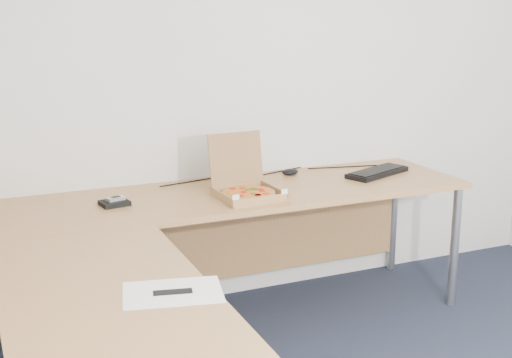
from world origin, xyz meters
name	(u,v)px	position (x,y,z in m)	size (l,w,h in m)	color
desk	(207,228)	(-0.82, 0.97, 0.70)	(2.50, 2.20, 0.73)	#B8814A
pizza_box	(247,190)	(-0.50, 1.28, 0.77)	(0.30, 0.35, 0.31)	#AA7A4B
drinking_glass	(256,175)	(-0.36, 1.48, 0.79)	(0.06, 0.06, 0.11)	silver
keyboard	(377,172)	(0.37, 1.42, 0.74)	(0.42, 0.15, 0.03)	black
mouse	(290,172)	(-0.09, 1.62, 0.75)	(0.10, 0.07, 0.04)	black
wallet	(114,203)	(-1.15, 1.40, 0.74)	(0.13, 0.11, 0.02)	black
phone	(116,199)	(-1.14, 1.41, 0.76)	(0.09, 0.05, 0.02)	#B2B5BA
paper_sheet	(173,292)	(-1.19, 0.28, 0.73)	(0.33, 0.24, 0.00)	white
cable_bundle	(267,174)	(-0.20, 1.68, 0.73)	(0.65, 0.04, 0.01)	black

